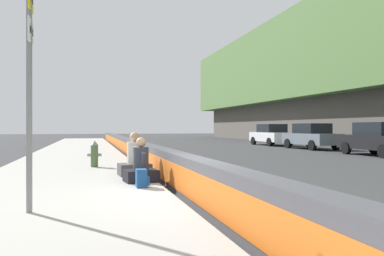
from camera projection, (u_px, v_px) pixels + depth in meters
name	position (u px, v px, depth m)	size (l,w,h in m)	color
ground_plane	(198.00, 202.00, 7.42)	(160.00, 160.00, 0.00)	#353538
sidewalk_strip	(54.00, 206.00, 6.73)	(80.00, 4.40, 0.14)	#A8A59E
jersey_barrier	(198.00, 180.00, 7.42)	(76.00, 0.45, 0.85)	#47474C
route_sign_post	(29.00, 78.00, 5.89)	(0.44, 0.09, 3.60)	gray
fire_hydrant	(94.00, 153.00, 12.68)	(0.26, 0.46, 0.88)	#47663D
seated_person_foreground	(141.00, 168.00, 9.23)	(0.74, 0.84, 1.07)	black
seated_person_middle	(135.00, 162.00, 10.50)	(0.78, 0.90, 1.18)	#424247
backpack	(142.00, 178.00, 8.36)	(0.32, 0.28, 0.40)	navy
parked_car_third	(379.00, 139.00, 19.46)	(4.57, 2.08, 1.71)	black
parked_car_fourth	(311.00, 136.00, 25.50)	(4.55, 2.05, 1.71)	slate
parked_car_midline	(271.00, 135.00, 30.77)	(4.52, 1.99, 1.71)	silver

